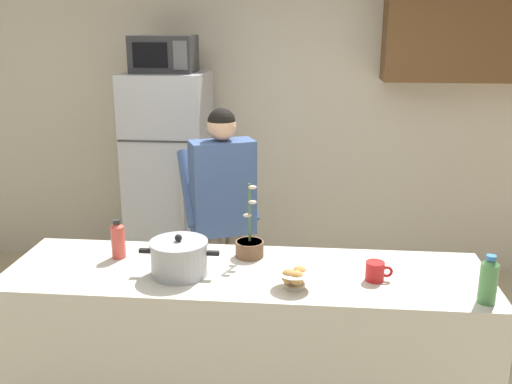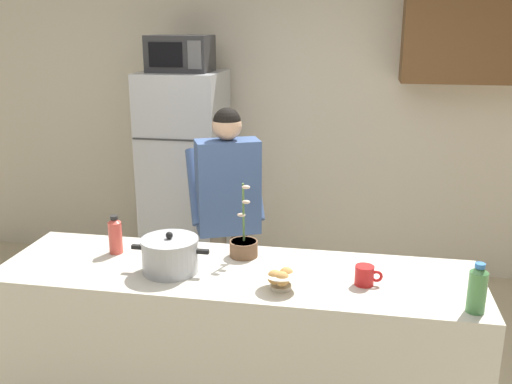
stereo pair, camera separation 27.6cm
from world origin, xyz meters
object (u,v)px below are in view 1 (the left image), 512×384
at_px(bread_bowl, 295,278).
at_px(bottle_near_edge, 118,239).
at_px(coffee_mug, 376,271).
at_px(potted_orchid, 250,246).
at_px(refrigerator, 170,179).
at_px(microwave, 164,54).
at_px(cooking_pot, 179,258).
at_px(bottle_mid_counter, 488,280).
at_px(person_near_pot, 223,201).

xyz_separation_m(bread_bowl, bottle_near_edge, (-0.94, 0.28, 0.05)).
xyz_separation_m(coffee_mug, potted_orchid, (-0.63, 0.24, 0.01)).
height_order(refrigerator, coffee_mug, refrigerator).
bearing_deg(coffee_mug, bottle_near_edge, 173.15).
distance_m(refrigerator, microwave, 1.01).
distance_m(bottle_near_edge, potted_orchid, 0.69).
distance_m(cooking_pot, coffee_mug, 0.96).
bearing_deg(bread_bowl, bottle_mid_counter, -4.45).
relative_size(refrigerator, bread_bowl, 9.66).
xyz_separation_m(bread_bowl, potted_orchid, (-0.25, 0.35, 0.01)).
bearing_deg(bottle_mid_counter, bread_bowl, 175.55).
bearing_deg(potted_orchid, refrigerator, 116.65).
height_order(person_near_pot, bottle_mid_counter, person_near_pot).
distance_m(person_near_pot, cooking_pot, 0.99).
distance_m(microwave, person_near_pot, 1.40).
distance_m(coffee_mug, bread_bowl, 0.40).
relative_size(bottle_near_edge, bottle_mid_counter, 0.94).
bearing_deg(microwave, bottle_near_edge, -85.09).
bearing_deg(bottle_mid_counter, person_near_pot, 139.77).
height_order(refrigerator, bottle_mid_counter, refrigerator).
relative_size(person_near_pot, bottle_mid_counter, 7.14).
relative_size(cooking_pot, bottle_mid_counter, 1.77).
bearing_deg(bottle_near_edge, person_near_pot, 61.71).
bearing_deg(bread_bowl, potted_orchid, 125.07).
relative_size(person_near_pot, cooking_pot, 4.03).
xyz_separation_m(bread_bowl, bottle_mid_counter, (0.85, -0.07, 0.06)).
xyz_separation_m(cooking_pot, potted_orchid, (0.32, 0.26, -0.03)).
xyz_separation_m(coffee_mug, bottle_near_edge, (-1.32, 0.16, 0.06)).
bearing_deg(bread_bowl, bottle_near_edge, 163.56).
height_order(microwave, bread_bowl, microwave).
relative_size(person_near_pot, coffee_mug, 12.26).
distance_m(bottle_near_edge, bottle_mid_counter, 1.82).
bearing_deg(potted_orchid, bottle_near_edge, -173.49).
bearing_deg(cooking_pot, bottle_mid_counter, -6.62).
xyz_separation_m(bottle_near_edge, bottle_mid_counter, (1.79, -0.34, 0.01)).
bearing_deg(refrigerator, bottle_near_edge, -85.15).
height_order(person_near_pot, bread_bowl, person_near_pot).
height_order(person_near_pot, potted_orchid, person_near_pot).
bearing_deg(bottle_mid_counter, microwave, 133.18).
relative_size(person_near_pot, potted_orchid, 3.96).
distance_m(refrigerator, cooking_pot, 1.99).
bearing_deg(potted_orchid, cooking_pot, -141.40).
relative_size(bread_bowl, bottle_near_edge, 0.86).
relative_size(microwave, person_near_pot, 0.30).
bearing_deg(refrigerator, cooking_pot, -75.00).
distance_m(person_near_pot, bottle_near_edge, 0.91).
distance_m(refrigerator, person_near_pot, 1.11).
xyz_separation_m(refrigerator, bottle_mid_counter, (1.94, -2.09, 0.16)).
distance_m(bread_bowl, bottle_mid_counter, 0.86).
xyz_separation_m(refrigerator, potted_orchid, (0.84, -1.67, 0.11)).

